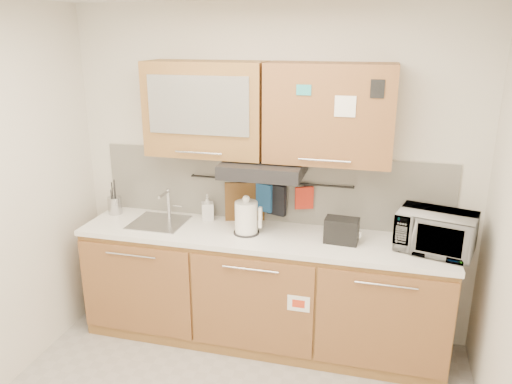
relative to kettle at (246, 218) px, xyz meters
The scene contains 17 objects.
wall_back 0.43m from the kettle, 71.14° to the left, with size 3.20×3.20×0.00m, color silver.
base_cabinet 0.65m from the kettle, 10.25° to the left, with size 2.80×0.64×0.88m.
countertop 0.18m from the kettle, ahead, with size 2.82×0.62×0.04m, color white.
backsplash 0.37m from the kettle, 70.48° to the left, with size 2.80×0.02×0.56m, color silver.
upper_cabinets 0.81m from the kettle, 54.62° to the left, with size 1.82×0.37×0.70m.
range_hood 0.40m from the kettle, 34.82° to the left, with size 0.60×0.46×0.10m, color black.
sink 0.75m from the kettle, behind, with size 0.42×0.40×0.26m.
utensil_rail 0.37m from the kettle, 68.05° to the left, with size 0.02×0.02×1.30m, color black.
utensil_crock 1.20m from the kettle, behind, with size 0.12×0.12×0.29m.
kettle is the anchor object (origin of this frame).
toaster 0.71m from the kettle, ahead, with size 0.25×0.16×0.18m.
microwave 1.35m from the kettle, ahead, with size 0.51×0.35×0.28m, color #999999.
soap_bottle 0.44m from the kettle, 151.84° to the left, with size 0.09×0.10×0.21m, color #999999.
cutting_board 0.28m from the kettle, 108.42° to the left, with size 0.32×0.02×0.39m, color brown.
oven_mitt 0.29m from the kettle, 74.32° to the left, with size 0.14×0.03×0.23m, color #1E4F8A.
dark_pouch 0.32m from the kettle, 56.42° to the left, with size 0.16×0.04×0.25m, color black.
pot_holder 0.49m from the kettle, 33.76° to the left, with size 0.14×0.02×0.18m, color red.
Camera 1 is at (0.84, -2.21, 2.38)m, focal length 35.00 mm.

